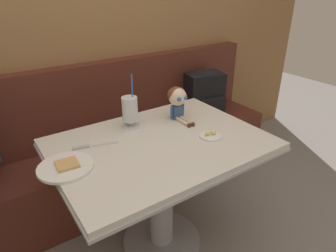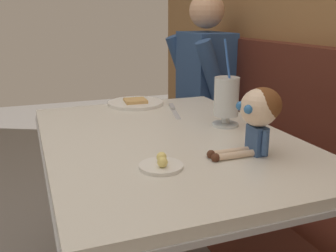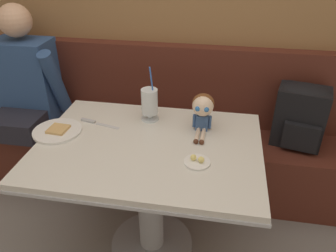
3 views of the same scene
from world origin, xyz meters
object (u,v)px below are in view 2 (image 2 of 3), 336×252
(butter_knife, at_px, (173,109))
(milkshake_glass, at_px, (226,98))
(butter_saucer, at_px, (161,165))
(seated_doll, at_px, (259,111))
(toast_plate, at_px, (136,103))
(diner_patron, at_px, (199,80))

(butter_knife, bearing_deg, milkshake_glass, 17.19)
(milkshake_glass, xyz_separation_m, butter_saucer, (0.30, -0.36, -0.09))
(milkshake_glass, bearing_deg, seated_doll, -11.13)
(toast_plate, xyz_separation_m, diner_patron, (-0.50, 0.55, -0.01))
(butter_knife, relative_size, seated_doll, 1.07)
(milkshake_glass, relative_size, butter_knife, 1.35)
(butter_saucer, relative_size, butter_knife, 0.51)
(butter_knife, bearing_deg, diner_patron, 146.66)
(milkshake_glass, xyz_separation_m, butter_knife, (-0.30, -0.09, -0.10))
(butter_saucer, bearing_deg, toast_plate, 169.24)
(butter_knife, bearing_deg, butter_saucer, -24.11)
(toast_plate, distance_m, seated_doll, 0.76)
(seated_doll, bearing_deg, butter_saucer, -89.02)
(seated_doll, distance_m, diner_patron, 1.30)
(seated_doll, bearing_deg, milkshake_glass, 168.87)
(toast_plate, xyz_separation_m, butter_saucer, (0.74, -0.14, 0.00))
(butter_knife, distance_m, diner_patron, 0.78)
(milkshake_glass, height_order, butter_knife, milkshake_glass)
(butter_saucer, bearing_deg, seated_doll, 90.98)
(milkshake_glass, height_order, seated_doll, milkshake_glass)
(seated_doll, bearing_deg, toast_plate, -167.86)
(toast_plate, relative_size, butter_saucer, 2.08)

